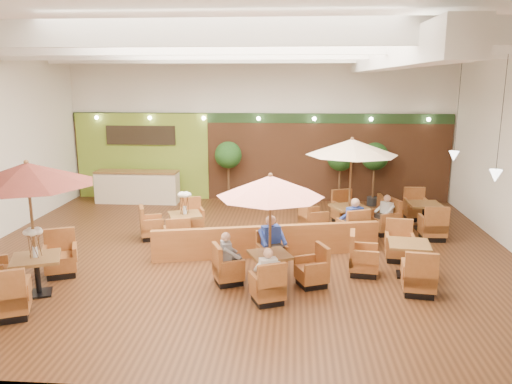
# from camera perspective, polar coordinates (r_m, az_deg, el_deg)

# --- Properties ---
(room) EXTENTS (14.04, 14.00, 5.52)m
(room) POSITION_cam_1_polar(r_m,az_deg,el_deg) (13.63, 0.01, 9.44)
(room) COLOR #381E0F
(room) RESTS_ON ground
(service_counter) EXTENTS (3.00, 0.75, 1.18)m
(service_counter) POSITION_cam_1_polar(r_m,az_deg,el_deg) (18.74, -13.39, 0.57)
(service_counter) COLOR beige
(service_counter) RESTS_ON ground
(booth_divider) EXTENTS (5.71, 1.46, 0.80)m
(booth_divider) POSITION_cam_1_polar(r_m,az_deg,el_deg) (12.72, 1.34, -5.63)
(booth_divider) COLOR brown
(booth_divider) RESTS_ON ground
(table_0) EXTENTS (2.82, 2.99, 2.86)m
(table_0) POSITION_cam_1_polar(r_m,az_deg,el_deg) (11.05, -24.76, -0.89)
(table_0) COLOR brown
(table_0) RESTS_ON ground
(table_1) EXTENTS (2.60, 2.60, 2.50)m
(table_1) POSITION_cam_1_polar(r_m,az_deg,el_deg) (10.61, 1.63, -1.99)
(table_1) COLOR brown
(table_1) RESTS_ON ground
(table_2) EXTENTS (2.96, 2.96, 2.83)m
(table_2) POSITION_cam_1_polar(r_m,az_deg,el_deg) (14.52, 10.80, 2.58)
(table_2) COLOR brown
(table_2) RESTS_ON ground
(table_3) EXTENTS (1.91, 2.72, 1.54)m
(table_3) POSITION_cam_1_polar(r_m,az_deg,el_deg) (14.19, -9.08, -3.65)
(table_3) COLOR brown
(table_3) RESTS_ON ground
(table_4) EXTENTS (1.87, 2.74, 1.00)m
(table_4) POSITION_cam_1_polar(r_m,az_deg,el_deg) (11.95, 15.60, -7.49)
(table_4) COLOR brown
(table_4) RESTS_ON ground
(table_5) EXTENTS (1.83, 2.72, 1.02)m
(table_5) POSITION_cam_1_polar(r_m,az_deg,el_deg) (15.76, 17.57, -2.71)
(table_5) COLOR brown
(table_5) RESTS_ON ground
(topiary_0) EXTENTS (0.97, 0.97, 2.26)m
(topiary_0) POSITION_cam_1_polar(r_m,az_deg,el_deg) (18.01, -3.19, 3.97)
(topiary_0) COLOR black
(topiary_0) RESTS_ON ground
(topiary_1) EXTENTS (0.94, 0.94, 2.18)m
(topiary_1) POSITION_cam_1_polar(r_m,az_deg,el_deg) (17.95, 9.62, 3.60)
(topiary_1) COLOR black
(topiary_1) RESTS_ON ground
(topiary_2) EXTENTS (0.98, 0.98, 2.27)m
(topiary_2) POSITION_cam_1_polar(r_m,az_deg,el_deg) (18.09, 13.41, 3.70)
(topiary_2) COLOR black
(topiary_2) RESTS_ON ground
(diner_0) EXTENTS (0.39, 0.35, 0.71)m
(diner_0) POSITION_cam_1_polar(r_m,az_deg,el_deg) (10.05, 1.34, -8.76)
(diner_0) COLOR silver
(diner_0) RESTS_ON ground
(diner_1) EXTENTS (0.48, 0.45, 0.85)m
(diner_1) POSITION_cam_1_polar(r_m,az_deg,el_deg) (11.74, 1.81, -5.27)
(diner_1) COLOR #2742A9
(diner_1) RESTS_ON ground
(diner_2) EXTENTS (0.35, 0.39, 0.72)m
(diner_2) POSITION_cam_1_polar(r_m,az_deg,el_deg) (10.98, -3.20, -6.87)
(diner_2) COLOR gray
(diner_2) RESTS_ON ground
(diner_3) EXTENTS (0.48, 0.47, 0.85)m
(diner_3) POSITION_cam_1_polar(r_m,az_deg,el_deg) (13.76, 11.07, -2.82)
(diner_3) COLOR #2742A9
(diner_3) RESTS_ON ground
(diner_4) EXTENTS (0.39, 0.40, 0.71)m
(diner_4) POSITION_cam_1_polar(r_m,az_deg,el_deg) (14.92, 14.57, -2.00)
(diner_4) COLOR silver
(diner_4) RESTS_ON ground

